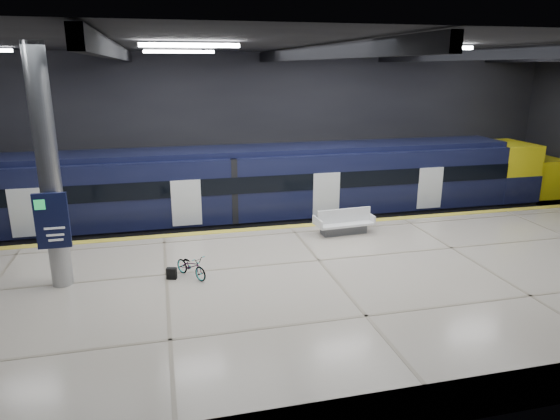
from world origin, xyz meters
name	(u,v)px	position (x,y,z in m)	size (l,w,h in m)	color
ground	(309,278)	(0.00, 0.00, 0.00)	(30.00, 30.00, 0.00)	black
room_shell	(312,118)	(0.00, 0.00, 5.72)	(30.10, 16.10, 8.05)	black
platform	(333,294)	(0.00, -2.50, 0.55)	(30.00, 11.00, 1.10)	beige
safety_strip	(290,226)	(0.00, 2.75, 1.11)	(30.00, 0.40, 0.01)	yellow
rails	(275,230)	(0.00, 5.50, 0.08)	(30.00, 1.52, 0.16)	gray
train	(291,187)	(0.77, 5.50, 2.06)	(29.40, 2.84, 3.79)	black
bench	(344,225)	(1.80, 1.43, 1.45)	(2.32, 1.09, 1.00)	#595B60
bicycle	(191,266)	(-4.24, -1.39, 1.46)	(0.48, 1.37, 0.72)	#99999E
pannier_bag	(172,273)	(-4.84, -1.39, 1.28)	(0.30, 0.18, 0.35)	black
info_column	(49,174)	(-8.00, -1.03, 4.46)	(0.90, 0.78, 6.90)	#9EA0A5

